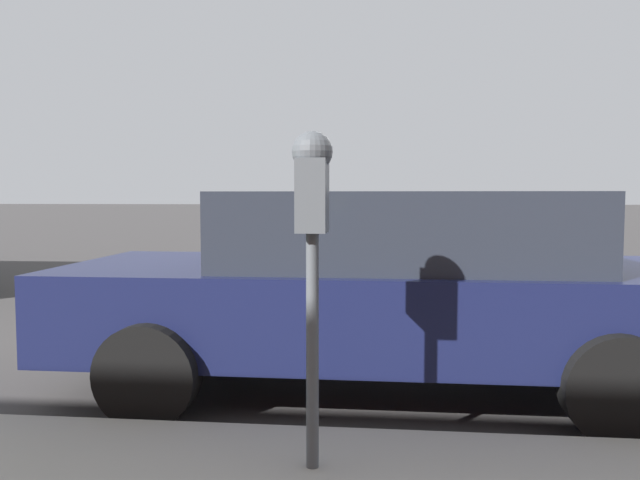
{
  "coord_description": "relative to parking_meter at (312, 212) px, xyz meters",
  "views": [
    {
      "loc": [
        -5.59,
        0.53,
        1.41
      ],
      "look_at": [
        -2.34,
        0.87,
        1.18
      ],
      "focal_mm": 35.0,
      "sensor_mm": 36.0,
      "label": 1
    }
  ],
  "objects": [
    {
      "name": "car_navy",
      "position": [
        1.66,
        -0.33,
        -0.57
      ],
      "size": [
        2.02,
        4.47,
        1.44
      ],
      "rotation": [
        0.0,
        0.0,
        0.0
      ],
      "color": "#14193D",
      "rests_on": "ground_plane"
    },
    {
      "name": "parking_meter",
      "position": [
        0.0,
        0.0,
        0.0
      ],
      "size": [
        0.21,
        0.19,
        1.59
      ],
      "color": "#4C5156",
      "rests_on": "sidewalk"
    },
    {
      "name": "ground_plane",
      "position": [
        2.72,
        -0.87,
        -1.34
      ],
      "size": [
        220.0,
        220.0,
        0.0
      ],
      "primitive_type": "plane",
      "color": "#3D3A3A"
    }
  ]
}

